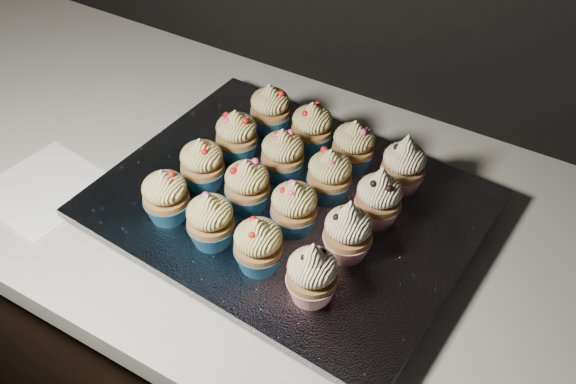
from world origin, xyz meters
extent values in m
cube|color=beige|center=(0.00, 1.70, 0.88)|extent=(2.44, 0.64, 0.04)
cube|color=white|center=(-0.45, 1.54, 0.90)|extent=(0.18, 0.18, 0.00)
cube|color=black|center=(-0.11, 1.67, 0.91)|extent=(0.49, 0.39, 0.02)
cube|color=silver|center=(-0.11, 1.67, 0.93)|extent=(0.54, 0.43, 0.01)
cone|color=#1B5882|center=(-0.23, 1.56, 0.95)|extent=(0.06, 0.06, 0.03)
ellipsoid|color=#E0C971|center=(-0.23, 1.56, 0.99)|extent=(0.06, 0.06, 0.04)
cone|color=#E0C971|center=(-0.23, 1.56, 1.01)|extent=(0.03, 0.03, 0.02)
cone|color=#1B5882|center=(-0.15, 1.56, 0.95)|extent=(0.06, 0.06, 0.03)
ellipsoid|color=#E0C971|center=(-0.15, 1.56, 0.99)|extent=(0.06, 0.06, 0.04)
cone|color=#E0C971|center=(-0.15, 1.56, 1.01)|extent=(0.03, 0.03, 0.02)
cone|color=#1B5882|center=(-0.08, 1.55, 0.95)|extent=(0.06, 0.06, 0.03)
ellipsoid|color=#E0C971|center=(-0.08, 1.55, 0.99)|extent=(0.06, 0.06, 0.04)
cone|color=#E0C971|center=(-0.08, 1.55, 1.01)|extent=(0.03, 0.03, 0.02)
cone|color=#AD1822|center=(0.00, 1.54, 0.95)|extent=(0.06, 0.06, 0.03)
ellipsoid|color=#FDE7B1|center=(0.00, 1.54, 0.99)|extent=(0.06, 0.06, 0.04)
cone|color=#FDE7B1|center=(0.00, 1.54, 1.02)|extent=(0.03, 0.03, 0.03)
cone|color=#1B5882|center=(-0.23, 1.64, 0.95)|extent=(0.06, 0.06, 0.03)
ellipsoid|color=#E0C971|center=(-0.23, 1.64, 0.99)|extent=(0.06, 0.06, 0.04)
cone|color=#E0C971|center=(-0.23, 1.64, 1.01)|extent=(0.03, 0.03, 0.02)
cone|color=#1B5882|center=(-0.15, 1.64, 0.95)|extent=(0.06, 0.06, 0.03)
ellipsoid|color=#E0C971|center=(-0.15, 1.64, 0.99)|extent=(0.06, 0.06, 0.04)
cone|color=#E0C971|center=(-0.15, 1.64, 1.01)|extent=(0.03, 0.03, 0.02)
cone|color=#1B5882|center=(-0.07, 1.63, 0.95)|extent=(0.06, 0.06, 0.03)
ellipsoid|color=#E0C971|center=(-0.07, 1.63, 0.99)|extent=(0.06, 0.06, 0.04)
cone|color=#E0C971|center=(-0.07, 1.63, 1.01)|extent=(0.03, 0.03, 0.02)
cone|color=#AD1822|center=(0.01, 1.63, 0.95)|extent=(0.06, 0.06, 0.03)
ellipsoid|color=#FDE7B1|center=(0.01, 1.63, 0.99)|extent=(0.06, 0.06, 0.04)
cone|color=#FDE7B1|center=(0.01, 1.63, 1.02)|extent=(0.03, 0.03, 0.03)
cone|color=#1B5882|center=(-0.22, 1.72, 0.95)|extent=(0.06, 0.06, 0.03)
ellipsoid|color=#E0C971|center=(-0.22, 1.72, 0.99)|extent=(0.06, 0.06, 0.04)
cone|color=#E0C971|center=(-0.22, 1.72, 1.01)|extent=(0.03, 0.03, 0.02)
cone|color=#1B5882|center=(-0.14, 1.72, 0.95)|extent=(0.06, 0.06, 0.03)
ellipsoid|color=#E0C971|center=(-0.14, 1.72, 0.99)|extent=(0.06, 0.06, 0.04)
cone|color=#E0C971|center=(-0.14, 1.72, 1.01)|extent=(0.03, 0.03, 0.02)
cone|color=#1B5882|center=(-0.06, 1.71, 0.95)|extent=(0.06, 0.06, 0.03)
ellipsoid|color=#E0C971|center=(-0.06, 1.71, 0.99)|extent=(0.06, 0.06, 0.04)
cone|color=#E0C971|center=(-0.06, 1.71, 1.01)|extent=(0.03, 0.03, 0.02)
cone|color=#AD1822|center=(0.02, 1.70, 0.95)|extent=(0.06, 0.06, 0.03)
ellipsoid|color=#FDE7B1|center=(0.02, 1.70, 0.99)|extent=(0.06, 0.06, 0.04)
cone|color=#FDE7B1|center=(0.02, 1.70, 1.02)|extent=(0.03, 0.03, 0.03)
cone|color=#1B5882|center=(-0.21, 1.80, 0.95)|extent=(0.06, 0.06, 0.03)
ellipsoid|color=#E0C971|center=(-0.21, 1.80, 0.99)|extent=(0.06, 0.06, 0.04)
cone|color=#E0C971|center=(-0.21, 1.80, 1.01)|extent=(0.03, 0.03, 0.02)
cone|color=#1B5882|center=(-0.13, 1.79, 0.95)|extent=(0.06, 0.06, 0.03)
ellipsoid|color=#E0C971|center=(-0.13, 1.79, 0.99)|extent=(0.06, 0.06, 0.04)
cone|color=#E0C971|center=(-0.13, 1.79, 1.01)|extent=(0.03, 0.03, 0.02)
cone|color=#1B5882|center=(-0.06, 1.78, 0.95)|extent=(0.06, 0.06, 0.03)
ellipsoid|color=#E0C971|center=(-0.06, 1.78, 0.99)|extent=(0.06, 0.06, 0.04)
cone|color=#E0C971|center=(-0.06, 1.78, 1.01)|extent=(0.03, 0.03, 0.02)
cone|color=#AD1822|center=(0.02, 1.78, 0.95)|extent=(0.06, 0.06, 0.03)
ellipsoid|color=#FDE7B1|center=(0.02, 1.78, 0.99)|extent=(0.06, 0.06, 0.04)
cone|color=#FDE7B1|center=(0.02, 1.78, 1.02)|extent=(0.03, 0.03, 0.03)
camera|label=1|loc=(0.22, 1.12, 1.57)|focal=40.00mm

